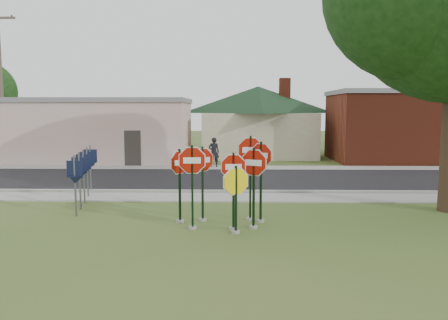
{
  "coord_description": "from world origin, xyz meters",
  "views": [
    {
      "loc": [
        0.11,
        -11.32,
        3.46
      ],
      "look_at": [
        -0.17,
        2.0,
        1.92
      ],
      "focal_mm": 35.0,
      "sensor_mm": 36.0,
      "label": 1
    }
  ],
  "objects_px": {
    "stop_sign_center": "(233,181)",
    "pedestrian": "(214,152)",
    "stop_sign_left": "(192,175)",
    "utility_pole_near": "(1,85)",
    "stop_sign_yellow": "(236,192)"
  },
  "relations": [
    {
      "from": "stop_sign_left",
      "to": "utility_pole_near",
      "type": "height_order",
      "value": "utility_pole_near"
    },
    {
      "from": "stop_sign_yellow",
      "to": "pedestrian",
      "type": "bearing_deg",
      "value": 95.02
    },
    {
      "from": "stop_sign_center",
      "to": "pedestrian",
      "type": "relative_size",
      "value": 1.33
    },
    {
      "from": "stop_sign_center",
      "to": "pedestrian",
      "type": "bearing_deg",
      "value": 94.85
    },
    {
      "from": "stop_sign_center",
      "to": "pedestrian",
      "type": "xyz_separation_m",
      "value": [
        -1.15,
        13.53,
        -0.48
      ]
    },
    {
      "from": "utility_pole_near",
      "to": "pedestrian",
      "type": "bearing_deg",
      "value": -3.05
    },
    {
      "from": "stop_sign_left",
      "to": "pedestrian",
      "type": "distance_m",
      "value": 13.49
    },
    {
      "from": "stop_sign_yellow",
      "to": "pedestrian",
      "type": "relative_size",
      "value": 1.15
    },
    {
      "from": "stop_sign_yellow",
      "to": "utility_pole_near",
      "type": "xyz_separation_m",
      "value": [
        -14.19,
        14.56,
        3.78
      ]
    },
    {
      "from": "stop_sign_left",
      "to": "pedestrian",
      "type": "bearing_deg",
      "value": 89.85
    },
    {
      "from": "pedestrian",
      "to": "stop_sign_left",
      "type": "bearing_deg",
      "value": 88.12
    },
    {
      "from": "stop_sign_left",
      "to": "utility_pole_near",
      "type": "bearing_deg",
      "value": 132.41
    },
    {
      "from": "stop_sign_left",
      "to": "stop_sign_center",
      "type": "bearing_deg",
      "value": -2.54
    },
    {
      "from": "stop_sign_center",
      "to": "stop_sign_left",
      "type": "distance_m",
      "value": 1.2
    },
    {
      "from": "stop_sign_yellow",
      "to": "utility_pole_near",
      "type": "bearing_deg",
      "value": 134.26
    }
  ]
}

